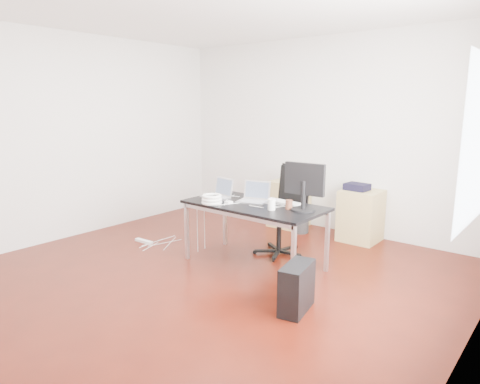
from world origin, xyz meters
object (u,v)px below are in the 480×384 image
Objects in this scene: office_chair at (285,206)px; desk at (254,208)px; pc_tower at (297,288)px; filing_cabinet_left at (289,203)px; filing_cabinet_right at (361,216)px.

desk is at bearing -80.20° from office_chair.
desk reaches higher than pc_tower.
office_chair is 1.26m from filing_cabinet_left.
filing_cabinet_left is at bearing 133.57° from office_chair.
filing_cabinet_right is at bearing 0.00° from filing_cabinet_left.
pc_tower is (1.56, -2.30, -0.13)m from filing_cabinet_left.
filing_cabinet_right is at bearing 76.91° from office_chair.
office_chair is (0.04, 0.57, -0.07)m from desk.
desk is 0.58m from office_chair.
desk reaches higher than filing_cabinet_right.
office_chair is 1.54× the size of filing_cabinet_left.
desk is 2.29× the size of filing_cabinet_right.
office_chair is at bearing -60.01° from filing_cabinet_left.
filing_cabinet_right is 1.56× the size of pc_tower.
office_chair is 2.40× the size of pc_tower.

